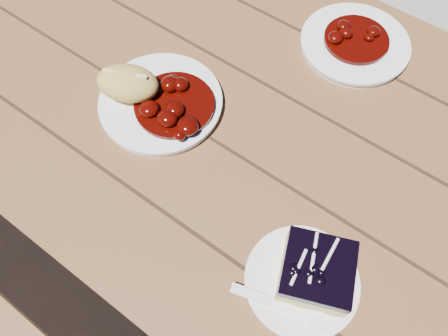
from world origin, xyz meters
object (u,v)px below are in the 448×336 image
Objects in this scene: picnic_table at (132,88)px; blueberry_cake at (316,271)px; main_plate at (161,103)px; dessert_plate at (302,281)px; second_plate at (355,44)px; bread_roll at (128,83)px.

picnic_table is 0.64m from blueberry_cake.
dessert_plate is at bearing -18.60° from main_plate.
dessert_plate reaches higher than picnic_table.
blueberry_cake is at bearing -69.53° from second_plate.
bread_roll is at bearing -127.61° from second_plate.
main_plate is at bearing -123.20° from second_plate.
dessert_plate is at bearing -71.21° from second_plate.
blueberry_cake is (0.01, 0.01, 0.03)m from dessert_plate.
second_plate is at bearing 52.39° from bread_roll.
picnic_table is 0.26m from bread_roll.
main_plate reaches higher than dessert_plate.
picnic_table is at bearing 142.59° from bread_roll.
main_plate is 0.07m from bread_roll.
blueberry_cake is (0.39, -0.11, 0.03)m from main_plate.
dessert_plate is (0.44, -0.11, -0.04)m from bread_roll.
bread_roll is 0.54× the size of second_plate.
dessert_plate is 0.04m from blueberry_cake.
main_plate is 0.41m from blueberry_cake.
second_plate reaches higher than picnic_table.
bread_roll is 0.68× the size of dessert_plate.
second_plate is at bearing 108.79° from dessert_plate.
bread_roll reaches higher than dessert_plate.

